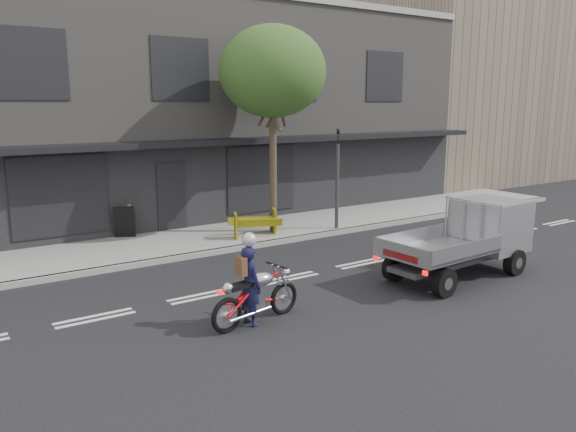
{
  "coord_description": "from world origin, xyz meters",
  "views": [
    {
      "loc": [
        -7.56,
        -11.18,
        4.31
      ],
      "look_at": [
        0.3,
        0.5,
        1.48
      ],
      "focal_mm": 35.0,
      "sensor_mm": 36.0,
      "label": 1
    }
  ],
  "objects_px": {
    "rider": "(250,286)",
    "sandwich_board": "(124,222)",
    "traffic_light_pole": "(337,184)",
    "flatbed_ute": "(481,230)",
    "motorcycle": "(256,295)",
    "street_tree": "(273,72)",
    "construction_barrier": "(259,224)"
  },
  "relations": [
    {
      "from": "traffic_light_pole",
      "to": "rider",
      "type": "bearing_deg",
      "value": -140.43
    },
    {
      "from": "street_tree",
      "to": "sandwich_board",
      "type": "distance_m",
      "value": 6.64
    },
    {
      "from": "rider",
      "to": "sandwich_board",
      "type": "bearing_deg",
      "value": -9.35
    },
    {
      "from": "sandwich_board",
      "to": "flatbed_ute",
      "type": "bearing_deg",
      "value": -27.35
    },
    {
      "from": "motorcycle",
      "to": "construction_barrier",
      "type": "height_order",
      "value": "motorcycle"
    },
    {
      "from": "traffic_light_pole",
      "to": "motorcycle",
      "type": "height_order",
      "value": "traffic_light_pole"
    },
    {
      "from": "rider",
      "to": "sandwich_board",
      "type": "relative_size",
      "value": 1.58
    },
    {
      "from": "motorcycle",
      "to": "traffic_light_pole",
      "type": "bearing_deg",
      "value": 31.62
    },
    {
      "from": "traffic_light_pole",
      "to": "flatbed_ute",
      "type": "height_order",
      "value": "traffic_light_pole"
    },
    {
      "from": "flatbed_ute",
      "to": "motorcycle",
      "type": "bearing_deg",
      "value": 175.51
    },
    {
      "from": "rider",
      "to": "sandwich_board",
      "type": "height_order",
      "value": "rider"
    },
    {
      "from": "flatbed_ute",
      "to": "construction_barrier",
      "type": "distance_m",
      "value": 6.75
    },
    {
      "from": "traffic_light_pole",
      "to": "construction_barrier",
      "type": "bearing_deg",
      "value": 172.61
    },
    {
      "from": "traffic_light_pole",
      "to": "construction_barrier",
      "type": "relative_size",
      "value": 2.31
    },
    {
      "from": "traffic_light_pole",
      "to": "flatbed_ute",
      "type": "relative_size",
      "value": 0.82
    },
    {
      "from": "rider",
      "to": "street_tree",
      "type": "bearing_deg",
      "value": -44.52
    },
    {
      "from": "traffic_light_pole",
      "to": "rider",
      "type": "xyz_separation_m",
      "value": [
        -6.52,
        -5.38,
        -0.85
      ]
    },
    {
      "from": "traffic_light_pole",
      "to": "flatbed_ute",
      "type": "xyz_separation_m",
      "value": [
        0.27,
        -5.59,
        -0.55
      ]
    },
    {
      "from": "flatbed_ute",
      "to": "construction_barrier",
      "type": "height_order",
      "value": "flatbed_ute"
    },
    {
      "from": "street_tree",
      "to": "traffic_light_pole",
      "type": "height_order",
      "value": "street_tree"
    },
    {
      "from": "street_tree",
      "to": "rider",
      "type": "distance_m",
      "value": 8.9
    },
    {
      "from": "traffic_light_pole",
      "to": "construction_barrier",
      "type": "height_order",
      "value": "traffic_light_pole"
    },
    {
      "from": "traffic_light_pole",
      "to": "flatbed_ute",
      "type": "bearing_deg",
      "value": -87.18
    },
    {
      "from": "rider",
      "to": "sandwich_board",
      "type": "xyz_separation_m",
      "value": [
        0.1,
        8.03,
        -0.15
      ]
    },
    {
      "from": "street_tree",
      "to": "rider",
      "type": "relative_size",
      "value": 4.21
    },
    {
      "from": "street_tree",
      "to": "sandwich_board",
      "type": "bearing_deg",
      "value": 157.8
    },
    {
      "from": "construction_barrier",
      "to": "sandwich_board",
      "type": "relative_size",
      "value": 1.5
    },
    {
      "from": "motorcycle",
      "to": "rider",
      "type": "xyz_separation_m",
      "value": [
        -0.15,
        -0.0,
        0.23
      ]
    },
    {
      "from": "traffic_light_pole",
      "to": "motorcycle",
      "type": "bearing_deg",
      "value": -139.77
    },
    {
      "from": "street_tree",
      "to": "rider",
      "type": "bearing_deg",
      "value": -125.92
    },
    {
      "from": "rider",
      "to": "flatbed_ute",
      "type": "relative_size",
      "value": 0.38
    },
    {
      "from": "motorcycle",
      "to": "flatbed_ute",
      "type": "xyz_separation_m",
      "value": [
        6.64,
        -0.21,
        0.53
      ]
    }
  ]
}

